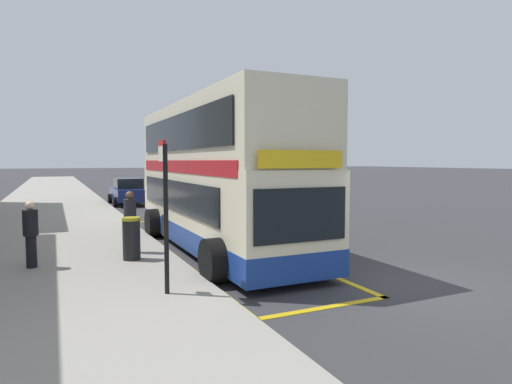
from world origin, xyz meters
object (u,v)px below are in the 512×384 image
double_decker_bus (216,181)px  bus_stop_sign (165,205)px  pedestrian_waiting_near_sign (130,219)px  pedestrian_further_back (31,232)px  parked_car_navy_far (128,192)px  parked_car_grey_kerbside (247,189)px  litter_bin (131,238)px

double_decker_bus → bus_stop_sign: size_ratio=3.43×
double_decker_bus → bus_stop_sign: 4.97m
pedestrian_waiting_near_sign → pedestrian_further_back: (-2.42, -0.77, -0.07)m
bus_stop_sign → pedestrian_further_back: bearing=126.5°
double_decker_bus → pedestrian_further_back: size_ratio=6.32×
parked_car_navy_far → pedestrian_further_back: pedestrian_further_back is taller
double_decker_bus → parked_car_grey_kerbside: bearing=62.7°
double_decker_bus → bus_stop_sign: (-2.57, -4.25, -0.22)m
parked_car_grey_kerbside → litter_bin: (-10.11, -15.41, -0.11)m
pedestrian_waiting_near_sign → double_decker_bus: bearing=3.8°
parked_car_grey_kerbside → bus_stop_sign: bearing=-115.9°
double_decker_bus → pedestrian_further_back: double_decker_bus is taller
bus_stop_sign → pedestrian_further_back: size_ratio=1.84×
bus_stop_sign → pedestrian_waiting_near_sign: bearing=90.3°
parked_car_navy_far → litter_bin: bearing=-96.7°
litter_bin → bus_stop_sign: bearing=-87.4°
double_decker_bus → bus_stop_sign: bearing=-121.1°
pedestrian_waiting_near_sign → litter_bin: 1.00m
bus_stop_sign → pedestrian_waiting_near_sign: (-0.02, 4.08, -0.77)m
parked_car_navy_far → double_decker_bus: bearing=-87.0°
pedestrian_waiting_near_sign → parked_car_grey_kerbside: bearing=55.4°
parked_car_navy_far → pedestrian_waiting_near_sign: 15.22m
bus_stop_sign → litter_bin: bearing=92.6°
double_decker_bus → parked_car_navy_far: size_ratio=2.40×
pedestrian_further_back → bus_stop_sign: bearing=-53.5°
double_decker_bus → litter_bin: bearing=-158.1°
litter_bin → pedestrian_waiting_near_sign: bearing=82.6°
bus_stop_sign → parked_car_grey_kerbside: 21.10m
bus_stop_sign → litter_bin: (-0.14, 3.16, -1.15)m
parked_car_navy_far → pedestrian_further_back: 16.50m
parked_car_navy_far → bus_stop_sign: bearing=-94.9°
pedestrian_waiting_near_sign → pedestrian_further_back: pedestrian_waiting_near_sign is taller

